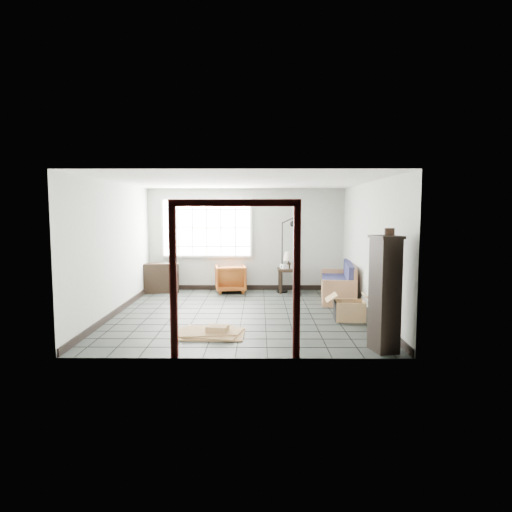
{
  "coord_description": "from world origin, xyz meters",
  "views": [
    {
      "loc": [
        0.33,
        -8.91,
        2.05
      ],
      "look_at": [
        0.27,
        0.3,
        1.12
      ],
      "focal_mm": 32.0,
      "sensor_mm": 36.0,
      "label": 1
    }
  ],
  "objects_px": {
    "futon_sofa": "(340,286)",
    "tall_shelf": "(385,293)",
    "armchair": "(230,277)",
    "side_table": "(289,273)"
  },
  "relations": [
    {
      "from": "armchair",
      "to": "side_table",
      "type": "distance_m",
      "value": 1.46
    },
    {
      "from": "futon_sofa",
      "to": "side_table",
      "type": "relative_size",
      "value": 3.31
    },
    {
      "from": "futon_sofa",
      "to": "tall_shelf",
      "type": "height_order",
      "value": "tall_shelf"
    },
    {
      "from": "futon_sofa",
      "to": "armchair",
      "type": "height_order",
      "value": "futon_sofa"
    },
    {
      "from": "side_table",
      "to": "tall_shelf",
      "type": "relative_size",
      "value": 0.36
    },
    {
      "from": "futon_sofa",
      "to": "tall_shelf",
      "type": "xyz_separation_m",
      "value": [
        -0.06,
        -3.91,
        0.55
      ]
    },
    {
      "from": "futon_sofa",
      "to": "tall_shelf",
      "type": "distance_m",
      "value": 3.94
    },
    {
      "from": "tall_shelf",
      "to": "armchair",
      "type": "bearing_deg",
      "value": 104.78
    },
    {
      "from": "side_table",
      "to": "futon_sofa",
      "type": "bearing_deg",
      "value": -37.4
    },
    {
      "from": "armchair",
      "to": "futon_sofa",
      "type": "bearing_deg",
      "value": 152.92
    }
  ]
}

